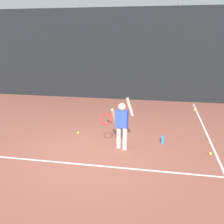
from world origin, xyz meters
name	(u,v)px	position (x,y,z in m)	size (l,w,h in m)	color
ground_plane	(93,153)	(0.00, 0.00, 0.00)	(20.00, 20.00, 0.00)	brown
court_line_baseline	(86,165)	(0.00, -0.60, 0.00)	(9.00, 0.05, 0.00)	white
court_line_sideline	(212,146)	(2.98, 1.00, 0.00)	(0.05, 9.00, 0.00)	white
back_fence_windscreen	(126,55)	(0.00, 5.89, 1.99)	(13.17, 0.08, 3.98)	black
fence_post_1	(80,53)	(-2.15, 5.95, 2.06)	(0.09, 0.09, 4.13)	slate
fence_post_2	(176,54)	(2.15, 5.95, 2.06)	(0.09, 0.09, 4.13)	slate
tennis_player	(121,122)	(0.63, 0.42, 0.73)	(0.78, 0.57, 1.35)	silver
water_bottle	(163,140)	(1.68, 0.94, 0.11)	(0.07, 0.07, 0.22)	#268CD8
tennis_ball_0	(78,133)	(-0.78, 1.23, 0.03)	(0.07, 0.07, 0.07)	#CCE033
tennis_ball_2	(195,110)	(2.91, 4.48, 0.03)	(0.07, 0.07, 0.07)	#CCE033
tennis_ball_3	(210,154)	(2.83, 0.45, 0.03)	(0.07, 0.07, 0.07)	#CCE033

